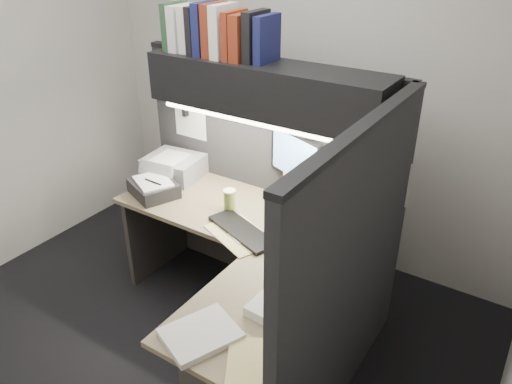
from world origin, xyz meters
TOP-DOWN VIEW (x-y plane):
  - floor at (0.00, 0.00)m, footprint 3.50×3.50m
  - wall_back at (0.00, 1.50)m, footprint 3.50×0.04m
  - partition_back at (0.03, 0.93)m, footprint 1.90×0.06m
  - partition_right at (0.98, 0.18)m, footprint 0.06×1.50m
  - desk at (0.43, -0.00)m, footprint 1.70×1.53m
  - overhead_shelf at (0.12, 0.75)m, footprint 1.55×0.34m
  - task_light_tube at (0.12, 0.61)m, footprint 1.32×0.04m
  - monitor at (0.31, 0.82)m, footprint 0.44×0.32m
  - keyboard at (0.22, 0.35)m, footprint 0.52×0.33m
  - mousepad at (0.78, 0.42)m, footprint 0.31×0.30m
  - mouse at (0.79, 0.41)m, footprint 0.07×0.10m
  - telephone at (0.61, 0.73)m, footprint 0.26×0.27m
  - coffee_cup at (0.01, 0.52)m, footprint 0.09×0.09m
  - printer at (-0.63, 0.72)m, footprint 0.42×0.37m
  - notebook_stack at (-0.55, 0.42)m, footprint 0.39×0.36m
  - open_folder at (0.23, 0.32)m, footprint 0.48×0.41m
  - paper_stack_a at (0.77, -0.14)m, footprint 0.28×0.24m
  - paper_stack_b at (0.56, -0.46)m, footprint 0.36×0.39m
  - manila_stack at (0.85, -0.47)m, footprint 0.35×0.37m
  - binder_row at (-0.22, 0.74)m, footprint 0.73×0.25m
  - pinned_papers at (0.42, 0.56)m, footprint 1.76×1.31m

SIDE VIEW (x-z plane):
  - floor at x=0.00m, z-range 0.00..0.00m
  - desk at x=0.43m, z-range 0.08..0.81m
  - mousepad at x=0.78m, z-range 0.73..0.73m
  - open_folder at x=0.23m, z-range 0.73..0.74m
  - manila_stack at x=0.85m, z-range 0.73..0.75m
  - keyboard at x=0.22m, z-range 0.73..0.75m
  - paper_stack_b at x=0.56m, z-range 0.73..0.76m
  - mouse at x=0.79m, z-range 0.73..0.77m
  - paper_stack_a at x=0.77m, z-range 0.73..0.78m
  - notebook_stack at x=-0.55m, z-range 0.73..0.82m
  - telephone at x=0.61m, z-range 0.73..0.83m
  - coffee_cup at x=0.01m, z-range 0.73..0.87m
  - partition_back at x=0.03m, z-range 0.00..1.60m
  - partition_right at x=0.98m, z-range 0.00..1.60m
  - printer at x=-0.63m, z-range 0.73..0.88m
  - monitor at x=0.31m, z-range 0.68..1.18m
  - pinned_papers at x=0.42m, z-range 0.80..1.31m
  - task_light_tube at x=0.12m, z-range 1.31..1.35m
  - wall_back at x=0.00m, z-range 0.00..2.70m
  - overhead_shelf at x=0.12m, z-range 1.35..1.65m
  - binder_row at x=-0.22m, z-range 1.64..1.95m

